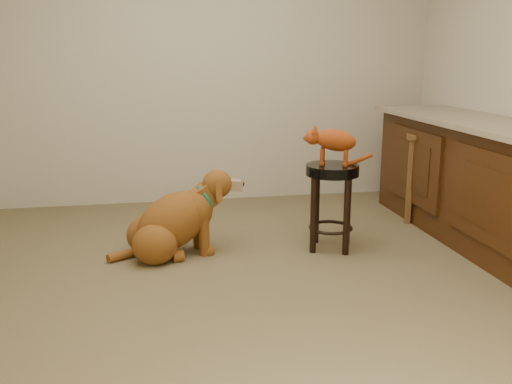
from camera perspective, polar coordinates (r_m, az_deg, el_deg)
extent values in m
cube|color=brown|center=(3.83, -1.94, -8.16)|extent=(4.50, 4.00, 0.01)
cube|color=beige|center=(5.53, -5.35, 12.40)|extent=(4.50, 0.04, 2.60)
cube|color=beige|center=(1.61, 8.98, 8.97)|extent=(4.50, 0.04, 2.60)
cube|color=#41220B|center=(4.65, 21.84, 0.64)|extent=(0.60, 2.50, 0.90)
cube|color=gray|center=(4.56, 22.05, 6.38)|extent=(0.70, 2.56, 0.04)
cube|color=black|center=(4.77, 21.82, -4.02)|extent=(0.52, 2.50, 0.10)
cube|color=#41220B|center=(4.03, 22.30, -0.61)|extent=(0.02, 0.90, 0.62)
cube|color=#41220B|center=(4.96, 15.47, 2.49)|extent=(0.02, 0.90, 0.62)
cube|color=#351B09|center=(4.02, 22.16, -0.62)|extent=(0.02, 0.60, 0.40)
cube|color=#351B09|center=(4.95, 15.35, 2.49)|extent=(0.02, 0.60, 0.40)
cylinder|color=black|center=(4.36, 9.16, -1.66)|extent=(0.05, 0.05, 0.56)
cylinder|color=black|center=(4.37, 6.05, -1.51)|extent=(0.05, 0.05, 0.56)
cylinder|color=black|center=(4.13, 9.05, -2.52)|extent=(0.05, 0.05, 0.56)
cylinder|color=black|center=(4.15, 5.77, -2.37)|extent=(0.05, 0.05, 0.56)
torus|color=black|center=(4.29, 7.46, -3.53)|extent=(0.43, 0.43, 0.03)
cylinder|color=black|center=(4.18, 7.64, 2.20)|extent=(0.39, 0.39, 0.08)
cube|color=brown|center=(5.34, 18.44, 1.55)|extent=(0.06, 0.06, 0.72)
cube|color=brown|center=(5.31, 14.90, 1.72)|extent=(0.06, 0.06, 0.72)
cube|color=brown|center=(5.02, 18.89, 0.76)|extent=(0.06, 0.06, 0.72)
cube|color=brown|center=(4.98, 15.12, 0.94)|extent=(0.06, 0.06, 0.72)
cube|color=brown|center=(5.09, 17.14, 5.46)|extent=(0.54, 0.54, 0.04)
ellipsoid|color=brown|center=(4.24, -10.69, -4.21)|extent=(0.36, 0.31, 0.29)
ellipsoid|color=brown|center=(4.02, -10.06, -5.19)|extent=(0.36, 0.31, 0.29)
cylinder|color=brown|center=(4.32, -8.65, -5.20)|extent=(0.09, 0.10, 0.09)
cylinder|color=brown|center=(4.07, -7.80, -6.38)|extent=(0.09, 0.10, 0.09)
ellipsoid|color=brown|center=(4.12, -8.34, -2.91)|extent=(0.71, 0.46, 0.59)
ellipsoid|color=brown|center=(4.14, -6.05, -1.72)|extent=(0.29, 0.31, 0.30)
cylinder|color=brown|center=(4.27, -5.81, -3.39)|extent=(0.09, 0.09, 0.35)
cylinder|color=brown|center=(4.12, -5.21, -4.03)|extent=(0.09, 0.09, 0.35)
sphere|color=brown|center=(4.32, -5.41, -5.26)|extent=(0.09, 0.09, 0.09)
sphere|color=brown|center=(4.17, -4.80, -5.95)|extent=(0.09, 0.09, 0.09)
cylinder|color=brown|center=(4.14, -5.11, -0.41)|extent=(0.24, 0.19, 0.22)
ellipsoid|color=brown|center=(4.14, -3.92, 0.80)|extent=(0.25, 0.23, 0.21)
cube|color=#9E8362|center=(4.18, -2.37, 0.69)|extent=(0.16, 0.10, 0.10)
sphere|color=black|center=(4.20, -1.49, 0.83)|extent=(0.05, 0.05, 0.05)
cube|color=brown|center=(4.23, -4.53, 0.69)|extent=(0.05, 0.06, 0.16)
cube|color=brown|center=(4.05, -3.76, 0.12)|extent=(0.05, 0.06, 0.16)
torus|color=#0D6C55|center=(4.14, -5.10, -0.53)|extent=(0.15, 0.21, 0.18)
cylinder|color=#D8BF4C|center=(4.17, -4.48, -1.32)|extent=(0.01, 0.04, 0.04)
cylinder|color=brown|center=(4.18, -12.90, -6.10)|extent=(0.27, 0.19, 0.06)
ellipsoid|color=#8B340D|center=(4.14, 7.96, 5.15)|extent=(0.34, 0.25, 0.19)
cylinder|color=#8B340D|center=(4.20, 6.68, 3.65)|extent=(0.03, 0.03, 0.12)
sphere|color=#8B340D|center=(4.21, 6.67, 3.03)|extent=(0.04, 0.04, 0.04)
cylinder|color=#8B340D|center=(4.12, 6.60, 3.46)|extent=(0.03, 0.03, 0.12)
sphere|color=#8B340D|center=(4.13, 6.58, 2.82)|extent=(0.04, 0.04, 0.04)
cylinder|color=#8B340D|center=(4.20, 8.97, 3.56)|extent=(0.03, 0.03, 0.12)
sphere|color=#8B340D|center=(4.20, 8.95, 2.94)|extent=(0.04, 0.04, 0.04)
cylinder|color=#8B340D|center=(4.11, 8.93, 3.36)|extent=(0.03, 0.03, 0.12)
sphere|color=#8B340D|center=(4.12, 8.91, 2.72)|extent=(0.04, 0.04, 0.04)
sphere|color=#8B340D|center=(4.15, 5.72, 5.50)|extent=(0.11, 0.11, 0.11)
sphere|color=#8B340D|center=(4.15, 5.06, 5.37)|extent=(0.04, 0.04, 0.04)
sphere|color=brown|center=(4.15, 4.82, 5.38)|extent=(0.02, 0.02, 0.02)
cone|color=#8B340D|center=(4.17, 5.93, 6.38)|extent=(0.06, 0.06, 0.05)
cone|color=#C66B60|center=(4.17, 5.90, 6.34)|extent=(0.03, 0.03, 0.03)
cone|color=#8B340D|center=(4.10, 5.85, 6.26)|extent=(0.06, 0.06, 0.05)
cone|color=#C66B60|center=(4.10, 5.82, 6.22)|extent=(0.03, 0.03, 0.03)
cylinder|color=#8B340D|center=(4.20, 10.07, 3.08)|extent=(0.24, 0.05, 0.11)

